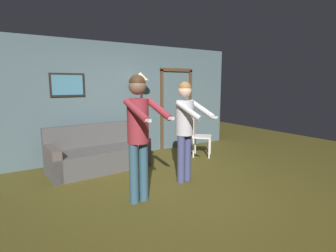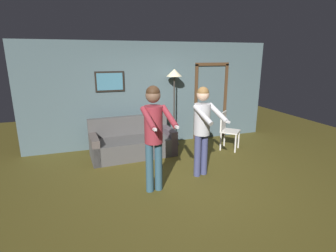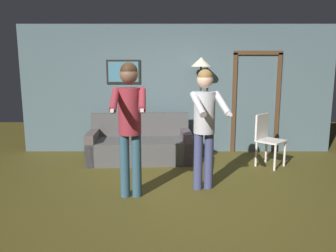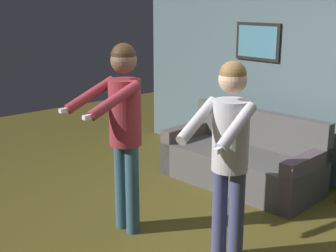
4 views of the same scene
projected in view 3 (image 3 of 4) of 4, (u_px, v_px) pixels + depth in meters
The scene contains 7 objects.
ground_plane at pixel (181, 190), 4.73m from camera, with size 12.00×12.00×0.00m, color #4D4419.
back_wall_assembly at pixel (178, 90), 6.72m from camera, with size 6.40×0.10×2.60m.
couch at pixel (140, 146), 6.20m from camera, with size 1.94×0.95×0.87m.
torchiere_lamp at pixel (201, 71), 6.37m from camera, with size 0.39×0.39×1.95m.
person_standing_left at pixel (130, 116), 4.29m from camera, with size 0.46×0.74×1.81m.
person_standing_right at pixel (205, 118), 4.60m from camera, with size 0.53×0.67×1.72m.
dining_chair_distant at pixel (267, 137), 5.85m from camera, with size 0.59×0.59×0.93m.
Camera 3 is at (-0.19, -4.49, 1.74)m, focal length 35.00 mm.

